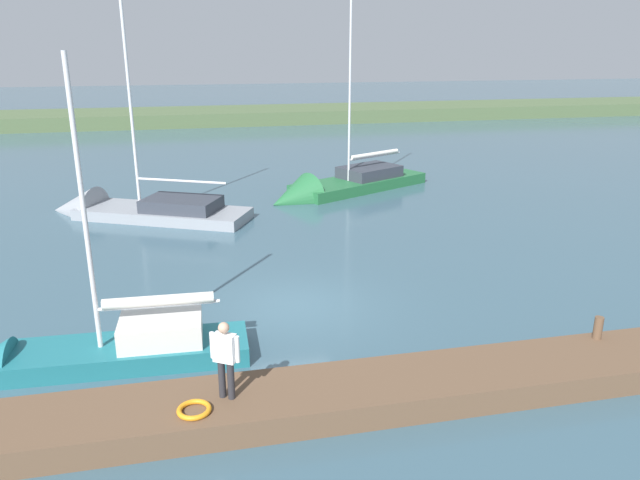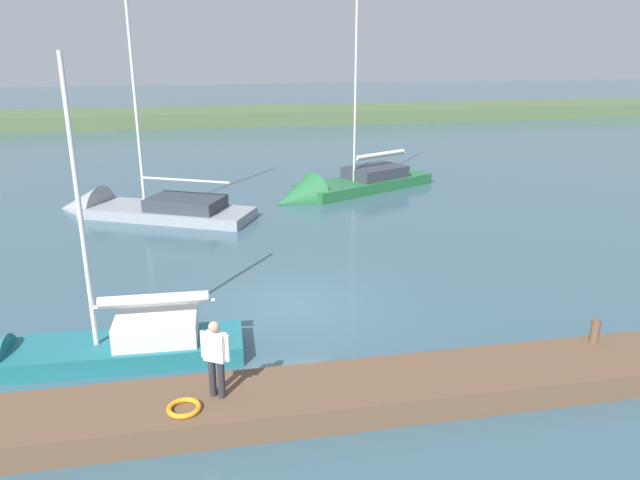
{
  "view_description": "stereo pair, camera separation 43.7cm",
  "coord_description": "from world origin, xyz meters",
  "px_view_note": "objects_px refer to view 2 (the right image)",
  "views": [
    {
      "loc": [
        2.71,
        15.77,
        7.22
      ],
      "look_at": [
        -1.32,
        -2.51,
        1.12
      ],
      "focal_mm": 34.05,
      "sensor_mm": 36.0,
      "label": 1
    },
    {
      "loc": [
        2.28,
        15.86,
        7.22
      ],
      "look_at": [
        -1.32,
        -2.51,
        1.12
      ],
      "focal_mm": 34.05,
      "sensor_mm": 36.0,
      "label": 2
    }
  ],
  "objects_px": {
    "sailboat_near_dock": "(341,191)",
    "person_on_dock": "(216,354)",
    "sailboat_inner_slip": "(134,212)",
    "life_ring_buoy": "(184,408)",
    "mooring_post_near": "(595,331)",
    "sailboat_outer_mooring": "(89,356)"
  },
  "relations": [
    {
      "from": "life_ring_buoy",
      "to": "sailboat_inner_slip",
      "type": "relative_size",
      "value": 0.06
    },
    {
      "from": "sailboat_near_dock",
      "to": "person_on_dock",
      "type": "bearing_deg",
      "value": 42.5
    },
    {
      "from": "life_ring_buoy",
      "to": "sailboat_near_dock",
      "type": "xyz_separation_m",
      "value": [
        -7.4,
        -18.7,
        -0.46
      ]
    },
    {
      "from": "sailboat_inner_slip",
      "to": "sailboat_outer_mooring",
      "type": "bearing_deg",
      "value": 116.72
    },
    {
      "from": "mooring_post_near",
      "to": "person_on_dock",
      "type": "height_order",
      "value": "person_on_dock"
    },
    {
      "from": "mooring_post_near",
      "to": "sailboat_outer_mooring",
      "type": "xyz_separation_m",
      "value": [
        11.67,
        -2.29,
        -0.66
      ]
    },
    {
      "from": "sailboat_outer_mooring",
      "to": "sailboat_near_dock",
      "type": "xyz_separation_m",
      "value": [
        -9.69,
        -15.39,
        -0.02
      ]
    },
    {
      "from": "mooring_post_near",
      "to": "sailboat_inner_slip",
      "type": "relative_size",
      "value": 0.05
    },
    {
      "from": "sailboat_outer_mooring",
      "to": "person_on_dock",
      "type": "height_order",
      "value": "sailboat_outer_mooring"
    },
    {
      "from": "mooring_post_near",
      "to": "sailboat_inner_slip",
      "type": "distance_m",
      "value": 19.51
    },
    {
      "from": "sailboat_near_dock",
      "to": "person_on_dock",
      "type": "relative_size",
      "value": 6.97
    },
    {
      "from": "sailboat_inner_slip",
      "to": "person_on_dock",
      "type": "xyz_separation_m",
      "value": [
        -3.1,
        16.14,
        1.34
      ]
    },
    {
      "from": "mooring_post_near",
      "to": "sailboat_near_dock",
      "type": "relative_size",
      "value": 0.05
    },
    {
      "from": "mooring_post_near",
      "to": "person_on_dock",
      "type": "distance_m",
      "value": 8.78
    },
    {
      "from": "mooring_post_near",
      "to": "life_ring_buoy",
      "type": "bearing_deg",
      "value": 6.23
    },
    {
      "from": "sailboat_inner_slip",
      "to": "sailboat_outer_mooring",
      "type": "height_order",
      "value": "sailboat_inner_slip"
    },
    {
      "from": "life_ring_buoy",
      "to": "mooring_post_near",
      "type": "bearing_deg",
      "value": -173.77
    },
    {
      "from": "life_ring_buoy",
      "to": "sailboat_inner_slip",
      "type": "height_order",
      "value": "sailboat_inner_slip"
    },
    {
      "from": "sailboat_inner_slip",
      "to": "sailboat_near_dock",
      "type": "distance_m",
      "value": 10.1
    },
    {
      "from": "mooring_post_near",
      "to": "sailboat_outer_mooring",
      "type": "bearing_deg",
      "value": -11.09
    },
    {
      "from": "life_ring_buoy",
      "to": "sailboat_inner_slip",
      "type": "distance_m",
      "value": 16.7
    },
    {
      "from": "sailboat_near_dock",
      "to": "person_on_dock",
      "type": "xyz_separation_m",
      "value": [
        6.75,
        18.33,
        1.33
      ]
    }
  ]
}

